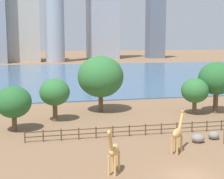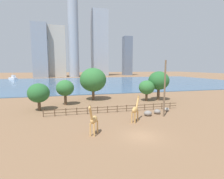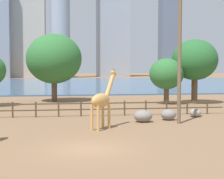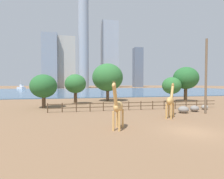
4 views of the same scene
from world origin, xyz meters
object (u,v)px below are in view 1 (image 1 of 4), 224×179
at_px(tree_right_tall, 195,91).
at_px(giraffe_companion, 113,150).
at_px(tree_left_small, 217,79).
at_px(boulder_small, 198,138).
at_px(giraffe_tall, 178,133).
at_px(tree_center_broad, 14,102).
at_px(tree_left_large, 101,77).
at_px(boulder_by_pole, 214,135).
at_px(tree_right_small, 55,92).

bearing_deg(tree_right_tall, giraffe_companion, -130.64).
bearing_deg(tree_left_small, boulder_small, -125.42).
bearing_deg(giraffe_tall, boulder_small, -12.01).
bearing_deg(boulder_small, tree_right_tall, 65.76).
bearing_deg(tree_center_broad, tree_left_large, 35.58).
relative_size(giraffe_tall, tree_right_tall, 0.78).
height_order(boulder_by_pole, tree_center_broad, tree_center_broad).
relative_size(tree_center_broad, tree_right_small, 0.95).
height_order(giraffe_companion, tree_left_small, tree_left_small).
bearing_deg(tree_left_small, giraffe_companion, -135.77).
height_order(giraffe_tall, tree_center_broad, tree_center_broad).
bearing_deg(tree_right_tall, tree_center_broad, -171.25).
xyz_separation_m(boulder_by_pole, tree_right_tall, (3.43, 11.83, 3.03)).
relative_size(tree_center_broad, tree_right_tall, 1.03).
xyz_separation_m(giraffe_tall, boulder_by_pole, (5.67, 3.32, -1.53)).
relative_size(boulder_small, tree_center_broad, 0.26).
xyz_separation_m(tree_center_broad, tree_right_tall, (24.78, 3.81, -0.04)).
bearing_deg(tree_right_tall, giraffe_tall, -121.00).
distance_m(tree_center_broad, tree_left_small, 28.58).
relative_size(boulder_by_pole, tree_left_large, 0.14).
height_order(giraffe_tall, tree_right_small, tree_right_small).
height_order(giraffe_tall, boulder_small, giraffe_tall).
bearing_deg(giraffe_companion, tree_left_small, 161.87).
xyz_separation_m(giraffe_tall, tree_center_broad, (-15.68, 11.33, 1.54)).
bearing_deg(boulder_by_pole, tree_right_tall, 73.84).
distance_m(boulder_small, tree_right_tall, 14.09).
bearing_deg(boulder_small, tree_left_large, 112.53).
height_order(tree_center_broad, tree_right_small, tree_right_small).
xyz_separation_m(giraffe_companion, tree_right_small, (-3.60, 19.13, 1.89)).
height_order(boulder_small, tree_right_small, tree_right_small).
xyz_separation_m(boulder_by_pole, tree_left_small, (6.89, 12.10, 4.64)).
distance_m(giraffe_tall, giraffe_companion, 8.03).
distance_m(boulder_by_pole, tree_right_small, 20.63).
height_order(tree_left_large, tree_right_small, tree_left_large).
bearing_deg(tree_right_tall, tree_left_large, 159.75).
distance_m(boulder_by_pole, tree_right_tall, 12.68).
height_order(giraffe_companion, tree_left_large, tree_left_large).
height_order(giraffe_companion, tree_right_tall, tree_right_tall).
xyz_separation_m(tree_left_large, tree_right_small, (-6.98, -4.49, -1.41)).
bearing_deg(tree_center_broad, boulder_by_pole, -20.57).
distance_m(giraffe_tall, tree_left_large, 20.50).
distance_m(tree_left_small, tree_right_small, 23.30).
distance_m(giraffe_companion, tree_left_large, 24.09).
distance_m(boulder_small, tree_right_small, 19.38).
height_order(giraffe_tall, tree_right_tall, tree_right_tall).
bearing_deg(giraffe_tall, tree_right_small, 75.90).
bearing_deg(giraffe_tall, giraffe_companion, 158.82).
height_order(tree_center_broad, tree_left_small, tree_left_small).
relative_size(giraffe_tall, giraffe_companion, 0.98).
xyz_separation_m(giraffe_tall, tree_right_tall, (9.10, 15.15, 1.49)).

